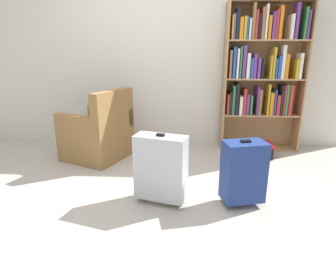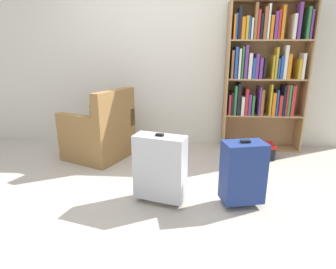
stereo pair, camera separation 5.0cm
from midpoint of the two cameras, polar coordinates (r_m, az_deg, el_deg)
The scene contains 8 objects.
ground_plane at distance 2.80m, azimuth -4.04°, elevation -12.32°, with size 9.44×9.44×0.00m, color #B2A899.
back_wall at distance 4.14m, azimuth -0.86°, elevation 15.96°, with size 5.39×0.10×2.60m, color beige.
bookshelf at distance 4.04m, azimuth 19.25°, elevation 12.04°, with size 1.05×0.30×1.96m.
armchair at distance 3.73m, azimuth -13.20°, elevation 0.11°, with size 0.92×0.92×0.90m.
mug at distance 3.59m, azimuth -4.71°, elevation -4.73°, with size 0.12×0.08×0.10m.
storage_box at distance 3.87m, azimuth 18.37°, elevation -3.05°, with size 0.36×0.25×0.19m.
suitcase_silver at distance 2.54m, azimuth -1.05°, elevation -6.74°, with size 0.50×0.31×0.66m.
suitcase_navy_blue at distance 2.60m, azimuth 15.51°, elevation -7.37°, with size 0.40×0.30×0.62m.
Camera 2 is at (0.41, -2.41, 1.36)m, focal length 30.00 mm.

